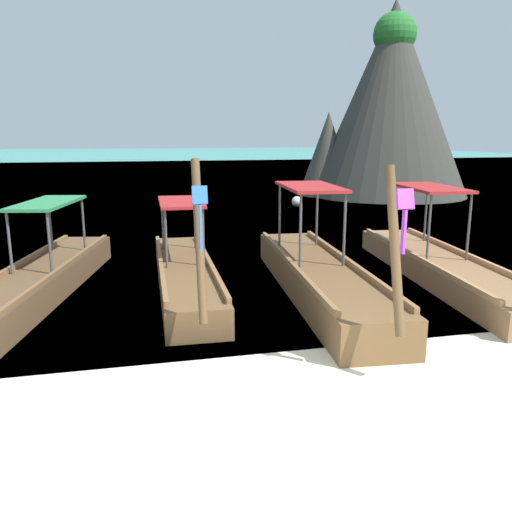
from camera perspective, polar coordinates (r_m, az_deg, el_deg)
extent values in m
plane|color=beige|center=(5.79, 10.21, -18.58)|extent=(120.00, 120.00, 0.00)
plane|color=#2DB29E|center=(66.85, -11.64, 10.06)|extent=(120.00, 120.00, 0.00)
cube|color=brown|center=(10.72, -22.44, -2.92)|extent=(2.43, 6.93, 0.53)
cube|color=brown|center=(10.83, -24.91, -1.28)|extent=(1.40, 6.19, 0.10)
cube|color=brown|center=(10.49, -20.19, -1.30)|extent=(1.40, 6.19, 0.10)
cylinder|color=#4C4C51|center=(10.53, -24.98, 1.23)|extent=(0.06, 0.06, 1.14)
cylinder|color=#4C4C51|center=(10.26, -21.31, 1.28)|extent=(0.06, 0.06, 1.14)
cylinder|color=#4C4C51|center=(12.41, -21.23, 3.17)|extent=(0.06, 0.06, 1.14)
cylinder|color=#4C4C51|center=(12.18, -18.06, 3.24)|extent=(0.06, 0.06, 1.14)
cube|color=#2D844C|center=(11.24, -21.52, 5.32)|extent=(1.32, 2.39, 0.06)
cube|color=brown|center=(10.62, -7.60, -2.26)|extent=(1.18, 5.81, 0.50)
cube|color=brown|center=(10.53, -10.20, -0.80)|extent=(0.23, 5.32, 0.10)
cube|color=brown|center=(10.59, -5.11, -0.57)|extent=(0.23, 5.32, 0.10)
cylinder|color=brown|center=(7.32, -6.11, 1.66)|extent=(0.14, 0.80, 2.21)
cube|color=blue|center=(7.03, -6.07, 6.53)|extent=(0.20, 0.13, 0.25)
cube|color=blue|center=(7.07, -5.98, 3.06)|extent=(0.03, 0.08, 0.61)
cylinder|color=#4C4C51|center=(10.28, -9.66, 1.82)|extent=(0.05, 0.05, 1.13)
cylinder|color=#4C4C51|center=(10.33, -5.69, 1.99)|extent=(0.05, 0.05, 1.13)
cylinder|color=#4C4C51|center=(11.99, -9.98, 3.37)|extent=(0.05, 0.05, 1.13)
cylinder|color=#4C4C51|center=(12.03, -6.57, 3.52)|extent=(0.05, 0.05, 1.13)
cube|color=#AD2323|center=(11.06, -8.09, 5.76)|extent=(0.92, 1.96, 0.06)
cube|color=brown|center=(10.22, 6.77, -2.55)|extent=(1.71, 6.59, 0.60)
cube|color=brown|center=(10.00, 3.73, -0.76)|extent=(0.56, 5.99, 0.10)
cube|color=brown|center=(10.29, 9.82, -0.53)|extent=(0.56, 5.99, 0.10)
cylinder|color=brown|center=(6.77, 14.71, 0.62)|extent=(0.18, 0.74, 2.06)
cube|color=purple|center=(6.49, 15.73, 5.90)|extent=(0.21, 0.14, 0.25)
cube|color=purple|center=(6.53, 15.60, 2.53)|extent=(0.04, 0.08, 0.53)
cylinder|color=#4C4C51|center=(9.75, 4.80, 2.67)|extent=(0.05, 0.05, 1.37)
cylinder|color=#4C4C51|center=(9.97, 9.49, 2.77)|extent=(0.05, 0.05, 1.37)
cylinder|color=#4C4C51|center=(11.63, 2.56, 4.36)|extent=(0.05, 0.05, 1.37)
cylinder|color=#4C4C51|center=(11.82, 6.56, 4.43)|extent=(0.05, 0.05, 1.37)
cube|color=#AD2323|center=(10.69, 5.85, 7.41)|extent=(1.19, 2.23, 0.06)
cube|color=olive|center=(11.84, 19.33, -1.39)|extent=(1.99, 6.98, 0.47)
cube|color=#AF7F52|center=(11.53, 16.88, -0.12)|extent=(0.80, 6.30, 0.10)
cube|color=#AF7F52|center=(12.03, 21.87, 0.03)|extent=(0.80, 6.30, 0.10)
cylinder|color=#4C4C51|center=(11.32, 18.10, 2.86)|extent=(0.06, 0.06, 1.38)
cylinder|color=#4C4C51|center=(11.70, 21.91, 2.87)|extent=(0.06, 0.06, 1.38)
cylinder|color=#4C4C51|center=(13.19, 14.39, 4.44)|extent=(0.06, 0.06, 1.38)
cylinder|color=#4C4C51|center=(13.52, 17.78, 4.43)|extent=(0.06, 0.06, 1.38)
cube|color=#AD2323|center=(12.33, 18.16, 7.00)|extent=(1.29, 2.37, 0.06)
cone|color=#383833|center=(28.03, 14.33, 15.92)|extent=(7.80, 7.80, 9.35)
cone|color=#3D3D38|center=(27.51, 7.73, 10.82)|extent=(2.86, 2.86, 4.14)
sphere|color=#236B28|center=(28.37, 14.70, 22.06)|extent=(2.07, 2.07, 2.07)
sphere|color=white|center=(22.82, 4.42, 5.86)|extent=(0.45, 0.45, 0.45)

